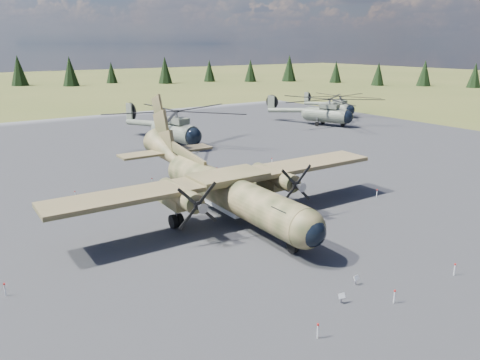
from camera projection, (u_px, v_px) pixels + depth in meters
ground at (236, 235)px, 36.75m from camera, size 500.00×500.00×0.00m
apron at (178, 201)px, 44.69m from camera, size 120.00×120.00×0.04m
transport_plane at (221, 183)px, 40.41m from camera, size 30.27×27.56×10.01m
helicopter_near at (175, 121)px, 67.64m from camera, size 24.30×26.24×5.32m
helicopter_mid at (327, 106)px, 84.80m from camera, size 25.77×25.77×4.98m
helicopter_far at (338, 102)px, 96.48m from camera, size 16.66×19.60×4.21m
info_placard_left at (342, 297)px, 26.96m from camera, size 0.43×0.25×0.64m
info_placard_right at (356, 279)px, 29.04m from camera, size 0.41×0.21×0.63m
barrier_fence at (232, 231)px, 36.30m from camera, size 33.12×29.62×0.85m
treeline at (182, 194)px, 31.34m from camera, size 324.58×324.79×10.95m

